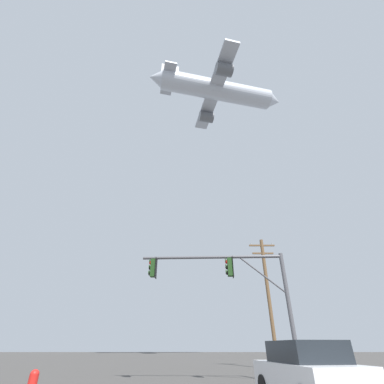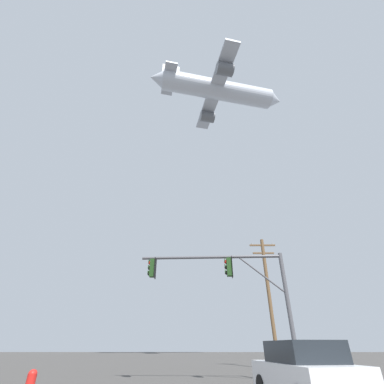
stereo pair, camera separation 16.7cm
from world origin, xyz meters
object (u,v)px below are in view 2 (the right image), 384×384
at_px(utility_pole, 268,294).
at_px(parked_car, 304,371).
at_px(signal_pole_near, 230,280).
at_px(airplane, 217,90).

bearing_deg(utility_pole, parked_car, -102.15).
height_order(utility_pole, parked_car, utility_pole).
height_order(signal_pole_near, parked_car, signal_pole_near).
distance_m(utility_pole, airplane, 48.89).
distance_m(airplane, parked_car, 58.62).
relative_size(airplane, parked_car, 7.02).
bearing_deg(utility_pole, signal_pole_near, -115.73).
xyz_separation_m(signal_pole_near, parked_car, (1.38, -4.37, -3.50)).
distance_m(utility_pole, parked_car, 14.03).
relative_size(signal_pole_near, airplane, 0.24).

